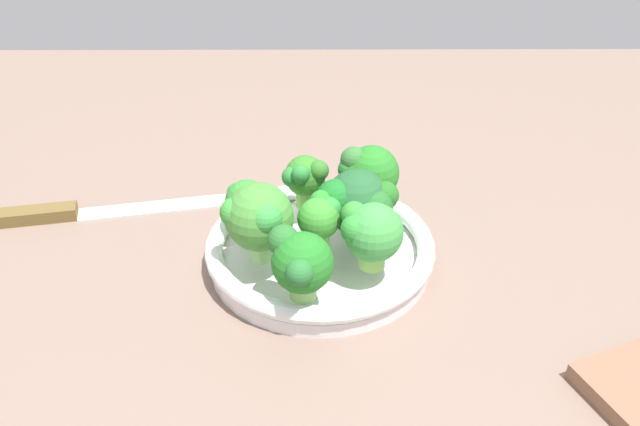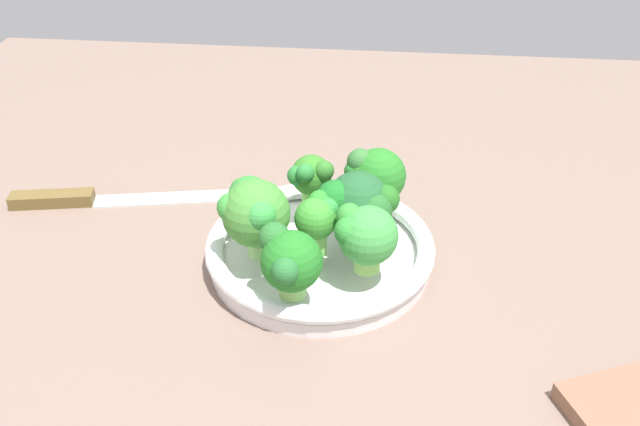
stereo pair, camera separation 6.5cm
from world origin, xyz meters
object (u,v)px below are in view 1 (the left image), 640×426
(broccoli_floret_1, at_px, (246,202))
(broccoli_floret_7, at_px, (370,231))
(broccoli_floret_0, at_px, (368,173))
(broccoli_floret_3, at_px, (358,202))
(knife, at_px, (77,212))
(broccoli_floret_6, at_px, (258,218))
(broccoli_floret_2, at_px, (305,177))
(bowl, at_px, (320,251))
(broccoli_floret_4, at_px, (300,262))
(broccoli_floret_5, at_px, (320,220))

(broccoli_floret_1, height_order, broccoli_floret_7, broccoli_floret_7)
(broccoli_floret_1, bearing_deg, broccoli_floret_0, -159.11)
(broccoli_floret_3, distance_m, knife, 0.34)
(broccoli_floret_6, distance_m, broccoli_floret_7, 0.11)
(broccoli_floret_1, height_order, broccoli_floret_2, broccoli_floret_2)
(broccoli_floret_7, bearing_deg, broccoli_floret_3, -79.75)
(bowl, height_order, broccoli_floret_7, broccoli_floret_7)
(broccoli_floret_1, distance_m, broccoli_floret_3, 0.11)
(broccoli_floret_0, xyz_separation_m, knife, (0.33, -0.03, -0.07))
(broccoli_floret_0, relative_size, knife, 0.26)
(bowl, relative_size, broccoli_floret_7, 3.49)
(broccoli_floret_2, distance_m, broccoli_floret_3, 0.08)
(broccoli_floret_4, distance_m, broccoli_floret_6, 0.07)
(broccoli_floret_0, bearing_deg, broccoli_floret_3, 76.96)
(broccoli_floret_2, xyz_separation_m, broccoli_floret_6, (0.04, 0.09, 0.01))
(broccoli_floret_3, bearing_deg, broccoli_floret_5, 39.01)
(broccoli_floret_5, height_order, knife, broccoli_floret_5)
(broccoli_floret_2, bearing_deg, knife, -7.51)
(bowl, xyz_separation_m, broccoli_floret_0, (-0.05, -0.06, 0.06))
(broccoli_floret_0, relative_size, broccoli_floret_3, 0.83)
(knife, bearing_deg, broccoli_floret_5, 156.89)
(broccoli_floret_7, bearing_deg, broccoli_floret_2, -58.96)
(broccoli_floret_1, relative_size, broccoli_floret_3, 0.69)
(broccoli_floret_5, bearing_deg, broccoli_floret_2, -79.68)
(broccoli_floret_6, xyz_separation_m, knife, (0.22, -0.13, -0.08))
(bowl, height_order, broccoli_floret_0, broccoli_floret_0)
(broccoli_floret_2, bearing_deg, broccoli_floret_5, 100.32)
(broccoli_floret_3, distance_m, broccoli_floret_5, 0.05)
(bowl, height_order, broccoli_floret_5, broccoli_floret_5)
(broccoli_floret_2, height_order, broccoli_floret_5, broccoli_floret_5)
(broccoli_floret_2, distance_m, broccoli_floret_6, 0.10)
(broccoli_floret_5, distance_m, broccoli_floret_7, 0.05)
(broccoli_floret_2, bearing_deg, broccoli_floret_1, 35.13)
(broccoli_floret_3, relative_size, broccoli_floret_4, 1.22)
(bowl, relative_size, broccoli_floret_3, 2.85)
(broccoli_floret_0, relative_size, broccoli_floret_5, 1.08)
(broccoli_floret_6, height_order, knife, broccoli_floret_6)
(knife, bearing_deg, bowl, 161.71)
(bowl, bearing_deg, broccoli_floret_7, 135.15)
(broccoli_floret_3, bearing_deg, broccoli_floret_4, 60.10)
(broccoli_floret_5, bearing_deg, broccoli_floret_6, 10.56)
(bowl, relative_size, broccoli_floret_0, 3.45)
(broccoli_floret_5, relative_size, broccoli_floret_6, 0.77)
(broccoli_floret_1, xyz_separation_m, broccoli_floret_4, (-0.06, 0.11, 0.01))
(broccoli_floret_4, relative_size, broccoli_floret_5, 1.07)
(broccoli_floret_1, bearing_deg, bowl, 167.93)
(knife, bearing_deg, broccoli_floret_2, 172.49)
(broccoli_floret_1, xyz_separation_m, broccoli_floret_3, (-0.11, 0.01, 0.01))
(broccoli_floret_3, bearing_deg, broccoli_floret_0, -103.04)
(broccoli_floret_4, xyz_separation_m, broccoli_floret_7, (-0.06, -0.05, 0.00))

